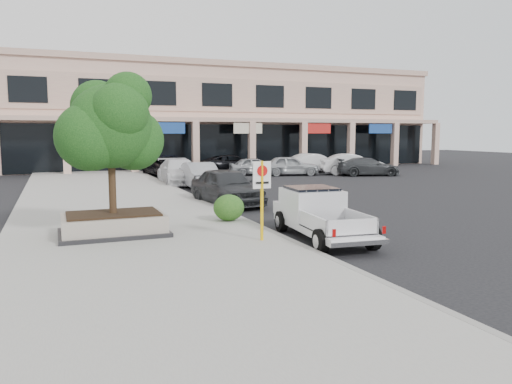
{
  "coord_description": "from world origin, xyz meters",
  "views": [
    {
      "loc": [
        -7.82,
        -13.15,
        3.27
      ],
      "look_at": [
        -1.91,
        1.5,
        1.37
      ],
      "focal_mm": 35.0,
      "sensor_mm": 36.0,
      "label": 1
    }
  ],
  "objects_px": {
    "curb_car_b": "(201,176)",
    "curb_car_c": "(179,172)",
    "planter": "(114,224)",
    "no_parking_sign": "(262,189)",
    "lot_car_e": "(255,166)",
    "lot_car_a": "(290,165)",
    "lot_car_c": "(368,167)",
    "lot_car_d": "(234,164)",
    "curb_car_a": "(227,186)",
    "lot_car_b": "(314,163)",
    "lot_car_f": "(353,164)",
    "planter_tree": "(114,127)",
    "curb_car_d": "(170,166)",
    "pickup_truck": "(323,215)"
  },
  "relations": [
    {
      "from": "curb_car_b",
      "to": "curb_car_c",
      "type": "height_order",
      "value": "curb_car_c"
    },
    {
      "from": "planter",
      "to": "curb_car_b",
      "type": "height_order",
      "value": "curb_car_b"
    },
    {
      "from": "no_parking_sign",
      "to": "lot_car_e",
      "type": "height_order",
      "value": "no_parking_sign"
    },
    {
      "from": "no_parking_sign",
      "to": "lot_car_a",
      "type": "xyz_separation_m",
      "value": [
        11.02,
        20.92,
        -0.88
      ]
    },
    {
      "from": "lot_car_c",
      "to": "lot_car_d",
      "type": "xyz_separation_m",
      "value": [
        -8.68,
        5.78,
        0.06
      ]
    },
    {
      "from": "curb_car_a",
      "to": "lot_car_b",
      "type": "relative_size",
      "value": 1.06
    },
    {
      "from": "planter",
      "to": "lot_car_f",
      "type": "relative_size",
      "value": 0.66
    },
    {
      "from": "planter_tree",
      "to": "lot_car_a",
      "type": "xyz_separation_m",
      "value": [
        14.78,
        18.33,
        -2.66
      ]
    },
    {
      "from": "curb_car_b",
      "to": "planter_tree",
      "type": "bearing_deg",
      "value": -115.69
    },
    {
      "from": "curb_car_b",
      "to": "lot_car_b",
      "type": "xyz_separation_m",
      "value": [
        11.83,
        8.3,
        0.0
      ]
    },
    {
      "from": "planter_tree",
      "to": "lot_car_b",
      "type": "relative_size",
      "value": 0.86
    },
    {
      "from": "curb_car_a",
      "to": "curb_car_d",
      "type": "height_order",
      "value": "curb_car_a"
    },
    {
      "from": "planter_tree",
      "to": "lot_car_e",
      "type": "bearing_deg",
      "value": 57.61
    },
    {
      "from": "lot_car_b",
      "to": "lot_car_d",
      "type": "bearing_deg",
      "value": 68.24
    },
    {
      "from": "lot_car_a",
      "to": "lot_car_d",
      "type": "xyz_separation_m",
      "value": [
        -3.29,
        3.41,
        -0.01
      ]
    },
    {
      "from": "lot_car_e",
      "to": "lot_car_f",
      "type": "xyz_separation_m",
      "value": [
        7.16,
        -2.43,
        0.12
      ]
    },
    {
      "from": "planter_tree",
      "to": "curb_car_c",
      "type": "distance_m",
      "value": 16.41
    },
    {
      "from": "planter_tree",
      "to": "lot_car_d",
      "type": "distance_m",
      "value": 24.73
    },
    {
      "from": "lot_car_a",
      "to": "planter",
      "type": "bearing_deg",
      "value": 154.58
    },
    {
      "from": "lot_car_d",
      "to": "curb_car_b",
      "type": "bearing_deg",
      "value": 159.77
    },
    {
      "from": "planter",
      "to": "lot_car_e",
      "type": "relative_size",
      "value": 0.8
    },
    {
      "from": "curb_car_b",
      "to": "lot_car_a",
      "type": "relative_size",
      "value": 1.05
    },
    {
      "from": "planter_tree",
      "to": "pickup_truck",
      "type": "bearing_deg",
      "value": -24.16
    },
    {
      "from": "lot_car_f",
      "to": "curb_car_c",
      "type": "bearing_deg",
      "value": 116.89
    },
    {
      "from": "lot_car_c",
      "to": "lot_car_e",
      "type": "height_order",
      "value": "lot_car_c"
    },
    {
      "from": "curb_car_b",
      "to": "lot_car_d",
      "type": "distance_m",
      "value": 11.24
    },
    {
      "from": "curb_car_b",
      "to": "lot_car_f",
      "type": "distance_m",
      "value": 14.56
    },
    {
      "from": "lot_car_c",
      "to": "lot_car_d",
      "type": "bearing_deg",
      "value": 73.1
    },
    {
      "from": "curb_car_b",
      "to": "curb_car_c",
      "type": "bearing_deg",
      "value": 99.22
    },
    {
      "from": "no_parking_sign",
      "to": "curb_car_b",
      "type": "xyz_separation_m",
      "value": [
        2.25,
        14.52,
        -0.87
      ]
    },
    {
      "from": "planter_tree",
      "to": "lot_car_a",
      "type": "distance_m",
      "value": 23.7
    },
    {
      "from": "curb_car_d",
      "to": "lot_car_f",
      "type": "height_order",
      "value": "lot_car_f"
    },
    {
      "from": "curb_car_a",
      "to": "curb_car_c",
      "type": "height_order",
      "value": "curb_car_a"
    },
    {
      "from": "curb_car_a",
      "to": "lot_car_b",
      "type": "height_order",
      "value": "curb_car_a"
    },
    {
      "from": "pickup_truck",
      "to": "lot_car_e",
      "type": "height_order",
      "value": "pickup_truck"
    },
    {
      "from": "curb_car_d",
      "to": "lot_car_c",
      "type": "bearing_deg",
      "value": -26.16
    },
    {
      "from": "no_parking_sign",
      "to": "lot_car_b",
      "type": "bearing_deg",
      "value": 58.31
    },
    {
      "from": "pickup_truck",
      "to": "lot_car_d",
      "type": "relative_size",
      "value": 0.91
    },
    {
      "from": "lot_car_b",
      "to": "no_parking_sign",
      "type": "bearing_deg",
      "value": 139.97
    },
    {
      "from": "curb_car_a",
      "to": "curb_car_d",
      "type": "bearing_deg",
      "value": 81.86
    },
    {
      "from": "planter",
      "to": "no_parking_sign",
      "type": "distance_m",
      "value": 4.74
    },
    {
      "from": "curb_car_b",
      "to": "lot_car_e",
      "type": "xyz_separation_m",
      "value": [
        6.42,
        7.67,
        -0.08
      ]
    },
    {
      "from": "curb_car_c",
      "to": "lot_car_b",
      "type": "bearing_deg",
      "value": 24.44
    },
    {
      "from": "curb_car_c",
      "to": "lot_car_e",
      "type": "distance_m",
      "value": 8.16
    },
    {
      "from": "planter",
      "to": "curb_car_b",
      "type": "relative_size",
      "value": 0.69
    },
    {
      "from": "lot_car_a",
      "to": "lot_car_b",
      "type": "height_order",
      "value": "lot_car_b"
    },
    {
      "from": "curb_car_c",
      "to": "lot_car_c",
      "type": "xyz_separation_m",
      "value": [
        14.62,
        0.73,
        -0.11
      ]
    },
    {
      "from": "curb_car_c",
      "to": "curb_car_a",
      "type": "bearing_deg",
      "value": -88.39
    },
    {
      "from": "lot_car_e",
      "to": "curb_car_c",
      "type": "bearing_deg",
      "value": 132.12
    },
    {
      "from": "planter_tree",
      "to": "lot_car_c",
      "type": "xyz_separation_m",
      "value": [
        20.17,
        15.95,
        -2.73
      ]
    }
  ]
}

